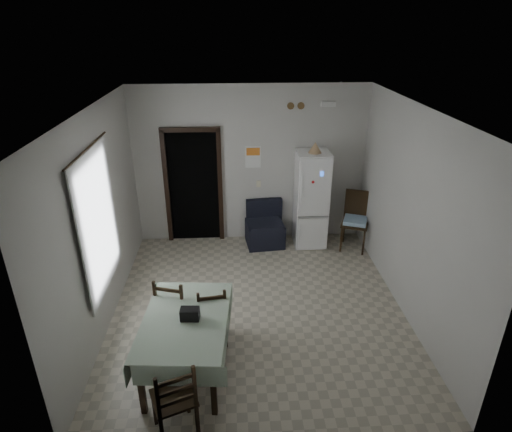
{
  "coord_description": "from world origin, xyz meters",
  "views": [
    {
      "loc": [
        -0.34,
        -5.19,
        3.89
      ],
      "look_at": [
        0.0,
        0.5,
        1.25
      ],
      "focal_mm": 30.0,
      "sensor_mm": 36.0,
      "label": 1
    }
  ],
  "objects_px": {
    "dining_chair_far_right": "(211,313)",
    "dining_chair_near_head": "(174,397)",
    "fridge": "(311,199)",
    "corner_chair": "(355,222)",
    "dining_table": "(187,345)",
    "dining_chair_far_left": "(176,307)",
    "navy_seat": "(265,224)"
  },
  "relations": [
    {
      "from": "navy_seat",
      "to": "corner_chair",
      "type": "height_order",
      "value": "corner_chair"
    },
    {
      "from": "dining_chair_far_right",
      "to": "dining_table",
      "type": "bearing_deg",
      "value": 54.07
    },
    {
      "from": "dining_chair_far_right",
      "to": "corner_chair",
      "type": "bearing_deg",
      "value": -144.92
    },
    {
      "from": "fridge",
      "to": "dining_chair_far_left",
      "type": "height_order",
      "value": "fridge"
    },
    {
      "from": "fridge",
      "to": "dining_chair_far_right",
      "type": "relative_size",
      "value": 2.03
    },
    {
      "from": "corner_chair",
      "to": "navy_seat",
      "type": "bearing_deg",
      "value": -167.88
    },
    {
      "from": "dining_table",
      "to": "navy_seat",
      "type": "bearing_deg",
      "value": 74.15
    },
    {
      "from": "dining_table",
      "to": "dining_chair_far_right",
      "type": "bearing_deg",
      "value": 66.79
    },
    {
      "from": "corner_chair",
      "to": "dining_chair_far_left",
      "type": "xyz_separation_m",
      "value": [
        -2.98,
        -2.27,
        -0.06
      ]
    },
    {
      "from": "dining_chair_far_left",
      "to": "dining_chair_near_head",
      "type": "xyz_separation_m",
      "value": [
        0.14,
        -1.46,
        0.0
      ]
    },
    {
      "from": "fridge",
      "to": "dining_chair_near_head",
      "type": "relative_size",
      "value": 1.84
    },
    {
      "from": "corner_chair",
      "to": "dining_table",
      "type": "xyz_separation_m",
      "value": [
        -2.79,
        -2.87,
        -0.16
      ]
    },
    {
      "from": "dining_table",
      "to": "dining_chair_far_right",
      "type": "xyz_separation_m",
      "value": [
        0.27,
        0.51,
        0.06
      ]
    },
    {
      "from": "corner_chair",
      "to": "dining_chair_far_right",
      "type": "distance_m",
      "value": 3.45
    },
    {
      "from": "corner_chair",
      "to": "dining_chair_far_right",
      "type": "bearing_deg",
      "value": -115.64
    },
    {
      "from": "dining_chair_far_right",
      "to": "fridge",
      "type": "bearing_deg",
      "value": -131.67
    },
    {
      "from": "corner_chair",
      "to": "dining_chair_near_head",
      "type": "height_order",
      "value": "corner_chair"
    },
    {
      "from": "fridge",
      "to": "dining_table",
      "type": "height_order",
      "value": "fridge"
    },
    {
      "from": "dining_chair_near_head",
      "to": "navy_seat",
      "type": "bearing_deg",
      "value": -128.32
    },
    {
      "from": "dining_table",
      "to": "dining_chair_near_head",
      "type": "xyz_separation_m",
      "value": [
        -0.05,
        -0.86,
        0.1
      ]
    },
    {
      "from": "corner_chair",
      "to": "dining_chair_far_left",
      "type": "bearing_deg",
      "value": -121.59
    },
    {
      "from": "dining_table",
      "to": "dining_chair_far_left",
      "type": "distance_m",
      "value": 0.64
    },
    {
      "from": "dining_table",
      "to": "dining_chair_near_head",
      "type": "height_order",
      "value": "dining_chair_near_head"
    },
    {
      "from": "dining_chair_far_left",
      "to": "navy_seat",
      "type": "bearing_deg",
      "value": -102.18
    },
    {
      "from": "corner_chair",
      "to": "dining_chair_far_left",
      "type": "height_order",
      "value": "corner_chair"
    },
    {
      "from": "dining_chair_far_right",
      "to": "dining_chair_near_head",
      "type": "relative_size",
      "value": 0.91
    },
    {
      "from": "dining_chair_far_left",
      "to": "dining_chair_near_head",
      "type": "bearing_deg",
      "value": 111.7
    },
    {
      "from": "fridge",
      "to": "dining_chair_far_left",
      "type": "xyz_separation_m",
      "value": [
        -2.2,
        -2.52,
        -0.41
      ]
    },
    {
      "from": "corner_chair",
      "to": "dining_chair_far_left",
      "type": "relative_size",
      "value": 1.11
    },
    {
      "from": "dining_chair_far_left",
      "to": "dining_chair_far_right",
      "type": "distance_m",
      "value": 0.48
    },
    {
      "from": "navy_seat",
      "to": "corner_chair",
      "type": "xyz_separation_m",
      "value": [
        1.62,
        -0.26,
        0.13
      ]
    },
    {
      "from": "fridge",
      "to": "dining_chair_far_right",
      "type": "xyz_separation_m",
      "value": [
        -1.74,
        -2.62,
        -0.45
      ]
    }
  ]
}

